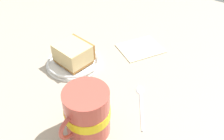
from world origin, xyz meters
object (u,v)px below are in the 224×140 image
cake_slice (73,53)px  folded_napkin (140,48)px  small_plate (74,62)px  teaspoon (140,96)px  tea_mug (87,112)px

cake_slice → folded_napkin: bearing=58.2°
small_plate → teaspoon: (21.51, 0.50, -0.44)cm
teaspoon → folded_napkin: teaspoon is taller
tea_mug → cake_slice: bearing=141.5°
teaspoon → small_plate: bearing=-178.7°
small_plate → cake_slice: size_ratio=1.59×
cake_slice → tea_mug: (17.78, -14.12, 1.89)cm
cake_slice → folded_napkin: (10.70, 17.24, -3.27)cm
small_plate → teaspoon: small_plate is taller
cake_slice → teaspoon: bearing=0.6°
folded_napkin → teaspoon: bearing=-57.6°
small_plate → folded_napkin: small_plate is taller
folded_napkin → small_plate: bearing=-121.5°
tea_mug → teaspoon: bearing=75.6°
cake_slice → teaspoon: cake_slice is taller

